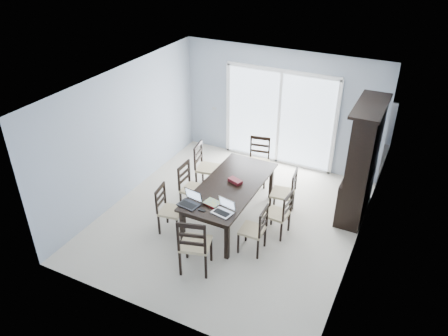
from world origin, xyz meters
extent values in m
plane|color=beige|center=(0.00, 0.00, 0.00)|extent=(5.00, 5.00, 0.00)
plane|color=white|center=(0.00, 0.00, 2.60)|extent=(5.00, 5.00, 0.00)
cube|color=#909BAC|center=(0.00, 2.50, 1.30)|extent=(4.50, 0.02, 2.60)
cube|color=#909BAC|center=(-2.25, 0.00, 1.30)|extent=(0.02, 5.00, 2.60)
cube|color=#909BAC|center=(2.25, 0.00, 1.30)|extent=(0.02, 5.00, 2.60)
cube|color=gray|center=(0.00, 3.50, -0.05)|extent=(4.50, 2.00, 0.10)
cube|color=#99999E|center=(0.00, 4.50, 0.55)|extent=(4.50, 0.06, 1.10)
cube|color=black|center=(0.00, 0.00, 0.73)|extent=(1.00, 2.20, 0.04)
cube|color=black|center=(0.00, 0.00, 0.67)|extent=(0.88, 2.08, 0.10)
cube|color=black|center=(-0.42, -1.00, 0.34)|extent=(0.07, 0.07, 0.69)
cube|color=black|center=(0.42, -1.00, 0.34)|extent=(0.07, 0.07, 0.69)
cube|color=black|center=(-0.42, 1.00, 0.34)|extent=(0.07, 0.07, 0.69)
cube|color=black|center=(0.42, 1.00, 0.34)|extent=(0.07, 0.07, 0.69)
cube|color=black|center=(2.01, 1.25, 0.42)|extent=(0.45, 1.30, 0.85)
cube|color=black|center=(2.04, 1.25, 1.50)|extent=(0.38, 1.30, 1.30)
cube|color=black|center=(2.01, 1.25, 2.17)|extent=(0.50, 1.38, 0.05)
cube|color=black|center=(1.84, 0.83, 1.50)|extent=(0.02, 0.36, 1.18)
cube|color=black|center=(1.84, 1.25, 1.50)|extent=(0.02, 0.36, 1.18)
cube|color=black|center=(1.84, 1.67, 1.50)|extent=(0.02, 0.36, 1.18)
cube|color=silver|center=(0.00, 2.48, 1.05)|extent=(2.40, 0.02, 2.10)
cube|color=white|center=(0.00, 2.46, 2.14)|extent=(2.52, 0.05, 0.08)
cube|color=white|center=(0.00, 2.46, 1.05)|extent=(0.06, 0.05, 2.10)
cube|color=white|center=(0.00, 2.46, 0.03)|extent=(2.52, 0.05, 0.05)
cube|color=black|center=(-0.99, -0.63, 0.20)|extent=(0.04, 0.04, 0.39)
cube|color=black|center=(-0.93, -0.97, 0.20)|extent=(0.04, 0.04, 0.39)
cube|color=black|center=(-0.64, -0.57, 0.20)|extent=(0.04, 0.04, 0.39)
cube|color=black|center=(-0.59, -0.91, 0.20)|extent=(0.04, 0.04, 0.39)
cube|color=tan|center=(-0.79, -0.77, 0.42)|extent=(0.44, 0.44, 0.05)
cube|color=black|center=(-0.95, 0.17, 0.21)|extent=(0.03, 0.03, 0.42)
cube|color=black|center=(-0.95, -0.20, 0.21)|extent=(0.03, 0.03, 0.42)
cube|color=black|center=(-0.58, 0.17, 0.21)|extent=(0.03, 0.03, 0.42)
cube|color=black|center=(-0.58, -0.20, 0.21)|extent=(0.03, 0.03, 0.42)
cube|color=tan|center=(-0.76, -0.01, 0.44)|extent=(0.41, 0.41, 0.05)
cube|color=black|center=(-1.10, 0.94, 0.22)|extent=(0.04, 0.04, 0.43)
cube|color=black|center=(-1.04, 0.56, 0.22)|extent=(0.04, 0.04, 0.43)
cube|color=black|center=(-0.72, 1.00, 0.22)|extent=(0.04, 0.04, 0.43)
cube|color=black|center=(-0.66, 0.62, 0.22)|extent=(0.04, 0.04, 0.43)
cube|color=tan|center=(-0.88, 0.78, 0.46)|extent=(0.48, 0.48, 0.05)
cube|color=black|center=(0.88, -0.79, 0.20)|extent=(0.03, 0.03, 0.39)
cube|color=black|center=(0.87, -0.45, 0.20)|extent=(0.03, 0.03, 0.39)
cube|color=black|center=(0.54, -0.80, 0.20)|extent=(0.03, 0.03, 0.39)
cube|color=black|center=(0.52, -0.46, 0.20)|extent=(0.03, 0.03, 0.39)
cube|color=tan|center=(0.70, -0.62, 0.42)|extent=(0.40, 0.40, 0.05)
cube|color=black|center=(1.07, -0.20, 0.19)|extent=(0.03, 0.03, 0.39)
cube|color=black|center=(1.10, 0.15, 0.19)|extent=(0.03, 0.03, 0.39)
cube|color=black|center=(0.73, -0.17, 0.19)|extent=(0.03, 0.03, 0.39)
cube|color=black|center=(0.75, 0.17, 0.19)|extent=(0.03, 0.03, 0.39)
cube|color=tan|center=(0.91, -0.01, 0.41)|extent=(0.41, 0.41, 0.05)
cube|color=black|center=(1.00, 0.45, 0.21)|extent=(0.04, 0.04, 0.42)
cube|color=black|center=(0.95, 0.81, 0.21)|extent=(0.04, 0.04, 0.42)
cube|color=black|center=(0.63, 0.41, 0.21)|extent=(0.04, 0.04, 0.42)
cube|color=black|center=(0.59, 0.77, 0.21)|extent=(0.04, 0.04, 0.42)
cube|color=tan|center=(0.79, 0.61, 0.44)|extent=(0.45, 0.45, 0.05)
cube|color=black|center=(-0.06, -1.68, 0.23)|extent=(0.05, 0.05, 0.46)
cube|color=black|center=(0.33, -1.56, 0.23)|extent=(0.05, 0.05, 0.46)
cube|color=black|center=(-0.18, -1.28, 0.23)|extent=(0.05, 0.05, 0.46)
cube|color=black|center=(0.22, -1.17, 0.23)|extent=(0.05, 0.05, 0.46)
cube|color=tan|center=(0.08, -1.42, 0.49)|extent=(0.56, 0.56, 0.05)
cube|color=black|center=(0.11, 1.64, 0.22)|extent=(0.04, 0.04, 0.44)
cube|color=black|center=(-0.27, 1.57, 0.22)|extent=(0.04, 0.04, 0.44)
cube|color=black|center=(0.18, 1.26, 0.22)|extent=(0.04, 0.04, 0.44)
cube|color=black|center=(-0.20, 1.18, 0.22)|extent=(0.04, 0.04, 0.44)
cube|color=tan|center=(-0.05, 1.41, 0.46)|extent=(0.50, 0.50, 0.05)
cube|color=black|center=(-0.35, -0.88, 0.76)|extent=(0.38, 0.29, 0.02)
cube|color=silver|center=(-0.35, -0.88, 0.88)|extent=(0.31, 0.08, 0.18)
cube|color=#B8B8BB|center=(0.25, -0.83, 0.76)|extent=(0.36, 0.29, 0.02)
cube|color=silver|center=(0.25, -0.83, 0.87)|extent=(0.29, 0.09, 0.17)
cube|color=maroon|center=(-0.02, -0.68, 0.76)|extent=(0.28, 0.25, 0.03)
cube|color=gold|center=(-0.01, -0.68, 0.79)|extent=(0.29, 0.24, 0.01)
cube|color=black|center=(-0.08, -0.92, 0.76)|extent=(0.12, 0.06, 0.01)
cube|color=#480E16|center=(0.04, 0.11, 0.78)|extent=(0.29, 0.21, 0.06)
cube|color=brown|center=(-0.91, 3.57, 0.48)|extent=(2.28, 2.12, 0.97)
cube|color=gray|center=(-0.91, 3.57, 1.00)|extent=(2.35, 2.19, 0.06)
camera|label=1|loc=(2.83, -5.97, 4.95)|focal=35.00mm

